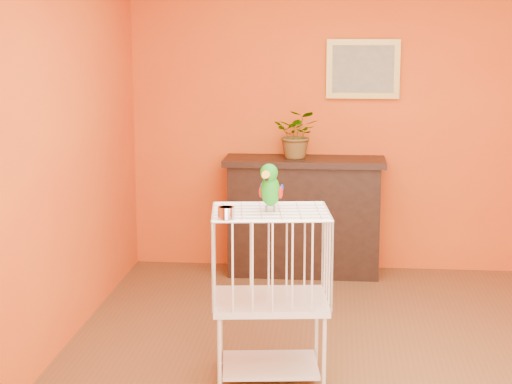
# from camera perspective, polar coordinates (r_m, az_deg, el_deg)

# --- Properties ---
(ground) EXTENTS (4.50, 4.50, 0.00)m
(ground) POSITION_cam_1_polar(r_m,az_deg,el_deg) (5.56, 7.38, -11.33)
(ground) COLOR brown
(ground) RESTS_ON ground
(room_shell) EXTENTS (4.50, 4.50, 4.50)m
(room_shell) POSITION_cam_1_polar(r_m,az_deg,el_deg) (5.17, 7.81, 5.14)
(room_shell) COLOR #DE5E14
(room_shell) RESTS_ON ground
(console_cabinet) EXTENTS (1.36, 0.49, 1.01)m
(console_cabinet) POSITION_cam_1_polar(r_m,az_deg,el_deg) (7.33, 3.20, -1.63)
(console_cabinet) COLOR black
(console_cabinet) RESTS_ON ground
(potted_plant) EXTENTS (0.42, 0.46, 0.32)m
(potted_plant) POSITION_cam_1_polar(r_m,az_deg,el_deg) (7.22, 2.77, 3.52)
(potted_plant) COLOR #26722D
(potted_plant) RESTS_ON console_cabinet
(framed_picture) EXTENTS (0.62, 0.04, 0.50)m
(framed_picture) POSITION_cam_1_polar(r_m,az_deg,el_deg) (7.37, 7.15, 8.14)
(framed_picture) COLOR #A18639
(framed_picture) RESTS_ON room_shell
(birdcage) EXTENTS (0.73, 0.59, 1.04)m
(birdcage) POSITION_cam_1_polar(r_m,az_deg,el_deg) (5.13, 0.96, -6.73)
(birdcage) COLOR white
(birdcage) RESTS_ON ground
(feed_cup) EXTENTS (0.09, 0.09, 0.07)m
(feed_cup) POSITION_cam_1_polar(r_m,az_deg,el_deg) (4.78, -2.01, -1.39)
(feed_cup) COLOR silver
(feed_cup) RESTS_ON birdcage
(parrot) EXTENTS (0.15, 0.26, 0.29)m
(parrot) POSITION_cam_1_polar(r_m,az_deg,el_deg) (4.94, 0.96, 0.32)
(parrot) COLOR #59544C
(parrot) RESTS_ON birdcage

